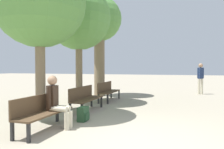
{
  "coord_description": "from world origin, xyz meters",
  "views": [
    {
      "loc": [
        0.88,
        -4.3,
        1.5
      ],
      "look_at": [
        -1.98,
        4.57,
        1.19
      ],
      "focal_mm": 35.0,
      "sensor_mm": 36.0,
      "label": 1
    }
  ],
  "objects": [
    {
      "name": "bench_row_2",
      "position": [
        -2.29,
        4.89,
        0.48
      ],
      "size": [
        0.49,
        1.76,
        0.83
      ],
      "color": "#4C3823",
      "rests_on": "ground_plane"
    },
    {
      "name": "tree_row_1",
      "position": [
        -3.27,
        4.04,
        3.55
      ],
      "size": [
        2.69,
        2.69,
        4.92
      ],
      "color": "#7A664C",
      "rests_on": "ground_plane"
    },
    {
      "name": "bench_row_1",
      "position": [
        -2.29,
        2.49,
        0.48
      ],
      "size": [
        0.49,
        1.76,
        0.83
      ],
      "color": "#4C3823",
      "rests_on": "ground_plane"
    },
    {
      "name": "tree_row_2",
      "position": [
        -3.27,
        6.43,
        3.86
      ],
      "size": [
        2.33,
        2.33,
        5.2
      ],
      "color": "#7A664C",
      "rests_on": "ground_plane"
    },
    {
      "name": "person_seated",
      "position": [
        -2.06,
        0.36,
        0.68
      ],
      "size": [
        0.62,
        0.35,
        1.29
      ],
      "color": "beige",
      "rests_on": "ground_plane"
    },
    {
      "name": "bench_row_0",
      "position": [
        -2.29,
        0.09,
        0.48
      ],
      "size": [
        0.49,
        1.76,
        0.83
      ],
      "color": "#4C3823",
      "rests_on": "ground_plane"
    },
    {
      "name": "backpack",
      "position": [
        -1.73,
        1.18,
        0.2
      ],
      "size": [
        0.25,
        0.35,
        0.4
      ],
      "color": "#284C2D",
      "rests_on": "ground_plane"
    },
    {
      "name": "ground_plane",
      "position": [
        0.0,
        0.0,
        0.0
      ],
      "size": [
        80.0,
        80.0,
        0.0
      ],
      "primitive_type": "plane",
      "color": "gray"
    },
    {
      "name": "tree_row_0",
      "position": [
        -3.27,
        1.4,
        3.5
      ],
      "size": [
        2.84,
        2.84,
        4.94
      ],
      "color": "#7A664C",
      "rests_on": "ground_plane"
    },
    {
      "name": "pedestrian_near",
      "position": [
        1.85,
        8.73,
        0.98
      ],
      "size": [
        0.35,
        0.29,
        1.72
      ],
      "color": "beige",
      "rests_on": "ground_plane"
    }
  ]
}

